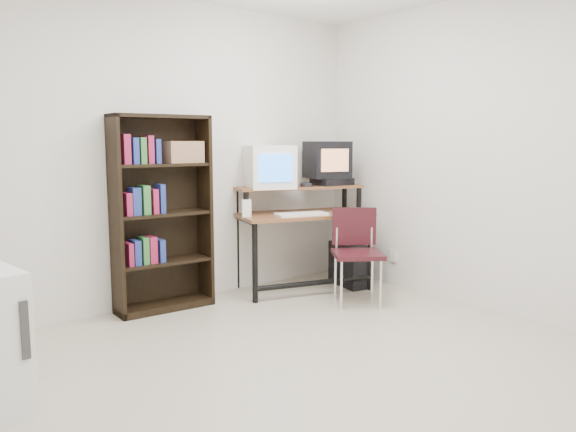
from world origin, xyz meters
TOP-DOWN VIEW (x-y plane):
  - floor at (0.00, 0.00)m, footprint 4.00×4.00m
  - back_wall at (0.00, 2.00)m, footprint 4.00×0.01m
  - right_wall at (2.00, 0.00)m, footprint 0.01×4.00m
  - computer_desk at (1.22, 1.62)m, footprint 1.36×0.94m
  - crt_monitor at (0.96, 1.80)m, footprint 0.53×0.53m
  - vcr at (1.59, 1.61)m, footprint 0.37×0.28m
  - crt_tv at (1.57, 1.66)m, footprint 0.48×0.47m
  - cd_spindle at (1.26, 1.61)m, footprint 0.13×0.13m
  - keyboard at (1.10, 1.49)m, footprint 0.51×0.34m
  - mousepad at (1.51, 1.42)m, footprint 0.24×0.21m
  - mouse at (1.52, 1.44)m, footprint 0.11×0.09m
  - desk_speaker at (0.66, 1.73)m, footprint 0.11×0.10m
  - pc_tower at (1.65, 1.42)m, footprint 0.29×0.48m
  - school_chair at (1.30, 0.98)m, footprint 0.57×0.57m
  - bookshelf at (-0.12, 1.85)m, footprint 0.82×0.31m
  - wall_outlet at (1.99, 1.15)m, footprint 0.02×0.08m

SIDE VIEW (x-z plane):
  - floor at x=0.00m, z-range -0.01..0.00m
  - pc_tower at x=1.65m, z-range 0.00..0.42m
  - wall_outlet at x=1.99m, z-range 0.24..0.36m
  - school_chair at x=1.30m, z-range 0.09..0.92m
  - computer_desk at x=1.22m, z-range 0.20..1.18m
  - mousepad at x=1.51m, z-range 0.72..0.73m
  - keyboard at x=1.10m, z-range 0.72..0.75m
  - mouse at x=1.52m, z-range 0.73..0.76m
  - desk_speaker at x=0.66m, z-range 0.72..0.89m
  - bookshelf at x=-0.12m, z-range 0.03..1.65m
  - cd_spindle at x=1.26m, z-range 0.97..1.02m
  - vcr at x=1.59m, z-range 0.97..1.05m
  - crt_monitor at x=0.96m, z-range 0.97..1.37m
  - crt_tv at x=1.57m, z-range 1.05..1.41m
  - back_wall at x=0.00m, z-range 0.00..2.60m
  - right_wall at x=2.00m, z-range 0.00..2.60m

